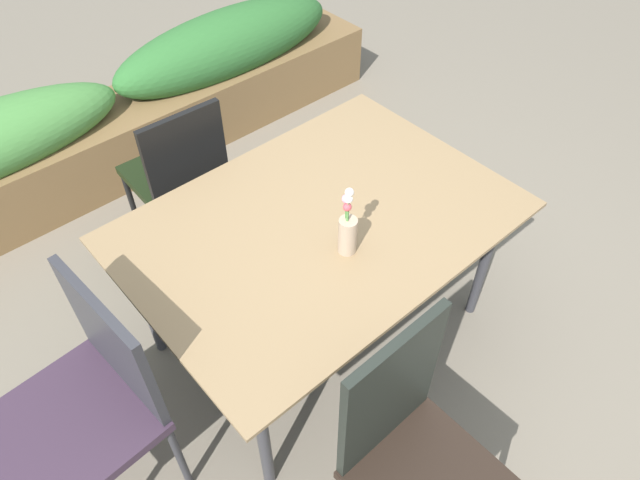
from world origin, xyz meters
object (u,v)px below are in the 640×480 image
planter_box (124,115)px  chair_near_left (411,446)px  chair_far_side (179,172)px  dining_table (320,229)px  flower_vase (348,230)px  chair_end_left (86,400)px

planter_box → chair_near_left: bearing=-97.1°
planter_box → chair_far_side: bearing=-99.0°
dining_table → chair_near_left: (-0.33, -0.80, -0.12)m
chair_far_side → flower_vase: bearing=-80.8°
chair_near_left → flower_vase: bearing=-116.6°
chair_near_left → planter_box: bearing=-97.6°
chair_end_left → chair_far_side: bearing=-50.4°
flower_vase → chair_end_left: bearing=169.2°
chair_far_side → chair_near_left: 1.62m
chair_near_left → dining_table: bearing=-113.1°
chair_far_side → flower_vase: 1.04m
dining_table → chair_end_left: size_ratio=1.55×
flower_vase → dining_table: bearing=80.3°
chair_end_left → flower_vase: bearing=-104.7°
dining_table → chair_far_side: 0.84m
chair_near_left → planter_box: (0.31, 2.49, -0.21)m
flower_vase → planter_box: size_ratio=0.09×
dining_table → planter_box: bearing=90.7°
chair_near_left → flower_vase: size_ratio=3.38×
chair_end_left → chair_near_left: bearing=-143.6°
dining_table → chair_near_left: bearing=-112.6°
flower_vase → planter_box: flower_vase is taller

